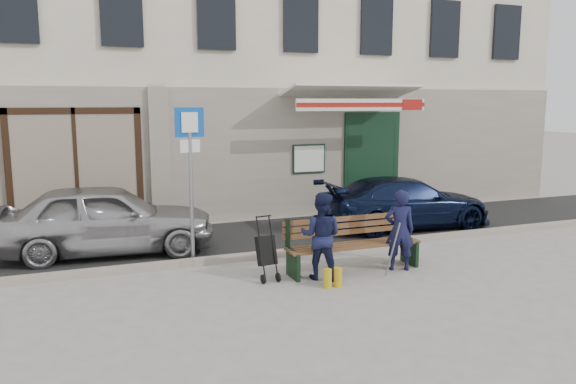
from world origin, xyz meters
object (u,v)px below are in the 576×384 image
parking_sign (190,159)px  woman (321,236)px  car_silver (106,219)px  bench (351,245)px  car_navy (405,203)px  stroller (266,252)px  man (400,230)px

parking_sign → woman: parking_sign is taller
car_silver → parking_sign: size_ratio=1.45×
car_silver → bench: car_silver is taller
parking_sign → bench: 3.17m
car_silver → bench: bearing=-119.5°
woman → car_navy: bearing=-105.7°
car_silver → car_navy: bearing=-85.9°
parking_sign → woman: bearing=-46.1°
car_navy → stroller: 4.88m
man → stroller: (-2.30, 0.33, -0.24)m
man → stroller: man is taller
man → stroller: size_ratio=1.35×
car_silver → woman: (3.18, -2.82, 0.03)m
bench → car_silver: bearing=145.6°
stroller → woman: bearing=-25.9°
car_silver → parking_sign: (1.41, -1.16, 1.19)m
car_navy → woman: 4.33m
car_navy → bench: size_ratio=1.68×
car_silver → bench: size_ratio=1.68×
car_navy → man: (-1.92, -2.79, 0.12)m
man → bench: bearing=2.8°
car_navy → stroller: size_ratio=3.89×
car_silver → car_navy: size_ratio=1.00×
car_navy → parking_sign: (-5.14, -1.06, 1.29)m
woman → stroller: woman is taller
car_silver → parking_sign: 2.17m
car_silver → stroller: size_ratio=3.88×
bench → car_navy: bearing=43.1°
woman → car_silver: bearing=-6.3°
bench → stroller: 1.51m
car_navy → stroller: car_navy is taller
parking_sign → woman: size_ratio=1.94×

